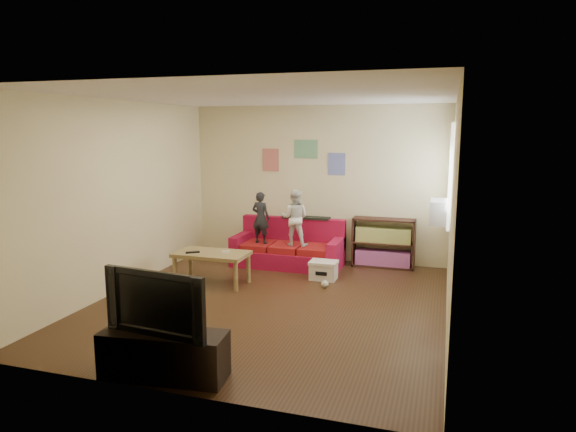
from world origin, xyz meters
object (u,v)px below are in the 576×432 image
(tv_stand, at_px, (164,355))
(child_a, at_px, (261,218))
(coffee_table, at_px, (212,257))
(sofa, at_px, (289,249))
(child_b, at_px, (295,218))
(bookshelf, at_px, (383,245))
(file_box, at_px, (324,270))
(television, at_px, (162,300))

(tv_stand, bearing_deg, child_a, 91.56)
(coffee_table, height_order, tv_stand, coffee_table)
(sofa, xyz_separation_m, coffee_table, (-0.78, -1.39, 0.15))
(child_b, height_order, tv_stand, child_b)
(child_a, distance_m, coffee_table, 1.34)
(bookshelf, height_order, file_box, bookshelf)
(tv_stand, xyz_separation_m, television, (0.00, 0.00, 0.53))
(coffee_table, bearing_deg, bookshelf, 36.97)
(television, bearing_deg, tv_stand, 0.00)
(coffee_table, bearing_deg, child_b, 53.14)
(child_a, relative_size, bookshelf, 0.85)
(child_b, relative_size, file_box, 2.24)
(file_box, relative_size, television, 0.39)
(child_a, bearing_deg, bookshelf, -155.72)
(tv_stand, relative_size, television, 1.11)
(file_box, xyz_separation_m, tv_stand, (-0.68, -3.53, 0.07))
(sofa, xyz_separation_m, television, (0.08, -4.20, 0.48))
(sofa, height_order, tv_stand, sofa)
(child_a, distance_m, child_b, 0.60)
(coffee_table, distance_m, television, 2.95)
(file_box, bearing_deg, bookshelf, 52.26)
(child_a, xyz_separation_m, television, (0.53, -4.03, -0.07))
(child_b, height_order, television, child_b)
(child_a, xyz_separation_m, coffee_table, (-0.32, -1.23, -0.40))
(bookshelf, relative_size, file_box, 2.47)
(coffee_table, relative_size, tv_stand, 0.92)
(file_box, bearing_deg, coffee_table, -154.52)
(coffee_table, distance_m, bookshelf, 2.91)
(child_b, bearing_deg, sofa, -51.25)
(sofa, distance_m, coffee_table, 1.60)
(television, bearing_deg, coffee_table, 113.61)
(file_box, height_order, tv_stand, tv_stand)
(tv_stand, distance_m, television, 0.53)
(bookshelf, distance_m, file_box, 1.30)
(sofa, distance_m, file_box, 1.02)
(sofa, distance_m, child_a, 0.73)
(coffee_table, xyz_separation_m, tv_stand, (0.85, -2.80, -0.20))
(television, bearing_deg, file_box, 85.72)
(file_box, xyz_separation_m, television, (-0.68, -3.53, 0.60))
(bookshelf, bearing_deg, television, -107.91)
(bookshelf, distance_m, tv_stand, 4.78)
(tv_stand, bearing_deg, file_box, 73.13)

